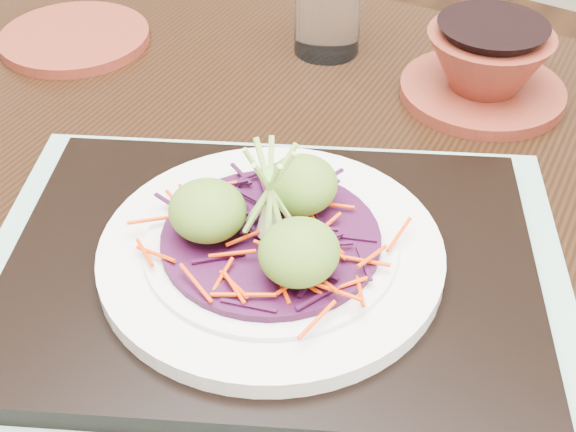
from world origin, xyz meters
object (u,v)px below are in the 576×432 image
Objects in this scene: water_glass at (328,7)px; white_plate at (271,252)px; dining_table at (343,309)px; terracotta_side_plate at (75,38)px; serving_tray at (271,269)px; terracotta_bowl_set at (486,69)px.

white_plate is at bearing -64.51° from water_glass.
white_plate reaches higher than dining_table.
dining_table is 8.03× the size of terracotta_side_plate.
dining_table is 5.25× the size of white_plate.
water_glass is at bearing 118.43° from dining_table.
serving_tray is 2.35× the size of terracotta_side_plate.
water_glass is at bearing 85.98° from serving_tray.
white_plate is 1.53× the size of terracotta_side_plate.
serving_tray is 0.40m from terracotta_side_plate.
serving_tray is (-0.01, -0.08, 0.10)m from dining_table.
dining_table is 0.13m from serving_tray.
water_glass is (-0.14, 0.30, 0.02)m from white_plate.
terracotta_side_plate is (-0.36, 0.17, -0.02)m from white_plate.
terracotta_bowl_set is at bearing 19.28° from terracotta_side_plate.
white_plate is at bearing -25.24° from terracotta_side_plate.
terracotta_side_plate is at bearing -160.72° from terracotta_bowl_set.
dining_table is 0.40m from terracotta_side_plate.
terracotta_side_plate reaches higher than dining_table.
water_glass reaches higher than serving_tray.
water_glass is at bearing 115.49° from white_plate.
dining_table is 5.91× the size of terracotta_bowl_set.
dining_table is 13.00× the size of water_glass.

